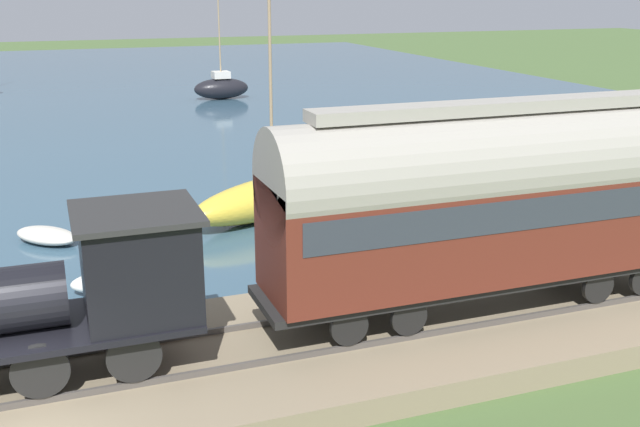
% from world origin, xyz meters
% --- Properties ---
extents(harbor_water, '(80.00, 80.00, 0.01)m').
position_xyz_m(harbor_water, '(43.84, 0.00, 0.00)').
color(harbor_water, '#38566B').
rests_on(harbor_water, ground).
extents(rail_embankment, '(5.17, 56.00, 0.63)m').
position_xyz_m(rail_embankment, '(0.96, 0.00, 0.26)').
color(rail_embankment, '#84755B').
rests_on(rail_embankment, ground).
extents(steam_locomotive, '(2.19, 6.12, 3.02)m').
position_xyz_m(steam_locomotive, '(0.96, -1.19, 2.21)').
color(steam_locomotive, black).
rests_on(steam_locomotive, rail_embankment).
extents(passenger_coach, '(2.22, 10.09, 4.39)m').
position_xyz_m(passenger_coach, '(0.96, -9.71, 3.05)').
color(passenger_coach, black).
rests_on(passenger_coach, rail_embankment).
extents(sailboat_black, '(1.81, 3.73, 8.60)m').
position_xyz_m(sailboat_black, '(37.38, -12.26, 0.78)').
color(sailboat_black, black).
rests_on(sailboat_black, harbor_water).
extents(sailboat_yellow, '(4.36, 6.55, 8.88)m').
position_xyz_m(sailboat_yellow, '(10.65, -7.80, 0.69)').
color(sailboat_yellow, gold).
rests_on(sailboat_yellow, harbor_water).
extents(rowboat_off_pier, '(1.22, 2.34, 0.52)m').
position_xyz_m(rowboat_off_pier, '(5.96, -2.43, 0.27)').
color(rowboat_off_pier, silver).
rests_on(rowboat_off_pier, harbor_water).
extents(rowboat_near_shore, '(2.29, 2.23, 0.44)m').
position_xyz_m(rowboat_near_shore, '(10.39, -0.82, 0.23)').
color(rowboat_near_shore, beige).
rests_on(rowboat_near_shore, harbor_water).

